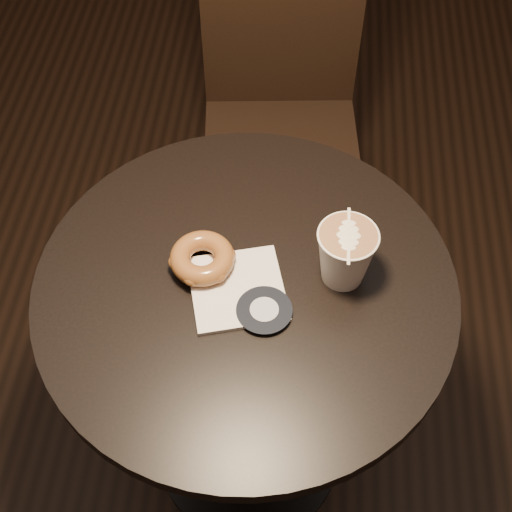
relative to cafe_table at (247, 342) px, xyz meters
name	(u,v)px	position (x,y,z in m)	size (l,w,h in m)	color
cafe_table	(247,342)	(0.00, 0.00, 0.00)	(0.70, 0.70, 0.75)	black
chair	(281,92)	(0.02, 0.71, -0.01)	(0.42, 0.42, 0.97)	black
pastry_bag	(237,289)	(-0.01, -0.02, 0.20)	(0.15, 0.15, 0.01)	white
doughnut	(202,258)	(-0.07, 0.03, 0.22)	(0.11, 0.11, 0.03)	brown
latte_cup	(345,256)	(0.16, 0.03, 0.25)	(0.10, 0.10, 0.11)	white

